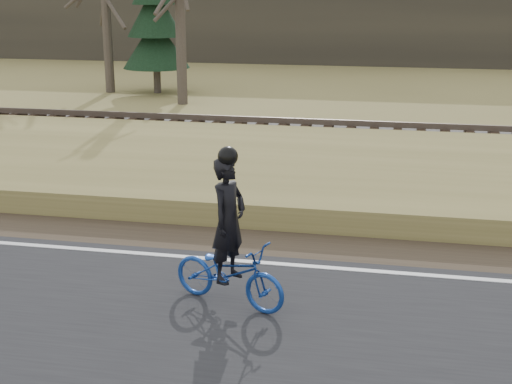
# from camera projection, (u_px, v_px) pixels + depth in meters

# --- Properties ---
(ground) EXTENTS (120.00, 120.00, 0.00)m
(ground) POSITION_uv_depth(u_px,v_px,m) (229.00, 269.00, 10.84)
(ground) COLOR olive
(ground) RESTS_ON ground
(road) EXTENTS (120.00, 6.00, 0.06)m
(road) POSITION_uv_depth(u_px,v_px,m) (181.00, 346.00, 8.48)
(road) COLOR black
(road) RESTS_ON ground
(edge_line) EXTENTS (120.00, 0.12, 0.01)m
(edge_line) POSITION_uv_depth(u_px,v_px,m) (232.00, 260.00, 11.01)
(edge_line) COLOR silver
(edge_line) RESTS_ON road
(shoulder) EXTENTS (120.00, 1.60, 0.04)m
(shoulder) POSITION_uv_depth(u_px,v_px,m) (246.00, 241.00, 11.97)
(shoulder) COLOR #473A2B
(shoulder) RESTS_ON ground
(embankment) EXTENTS (120.00, 5.00, 0.44)m
(embankment) POSITION_uv_depth(u_px,v_px,m) (277.00, 183.00, 14.73)
(embankment) COLOR olive
(embankment) RESTS_ON ground
(ballast) EXTENTS (120.00, 3.00, 0.45)m
(ballast) POSITION_uv_depth(u_px,v_px,m) (302.00, 143.00, 18.30)
(ballast) COLOR slate
(ballast) RESTS_ON ground
(railroad) EXTENTS (120.00, 2.40, 0.29)m
(railroad) POSITION_uv_depth(u_px,v_px,m) (302.00, 132.00, 18.22)
(railroad) COLOR black
(railroad) RESTS_ON ballast
(treeline_backdrop) EXTENTS (120.00, 4.00, 6.00)m
(treeline_backdrop) POSITION_uv_depth(u_px,v_px,m) (359.00, 6.00, 38.21)
(treeline_backdrop) COLOR #383328
(treeline_backdrop) RESTS_ON ground
(cyclist) EXTENTS (1.78, 1.11, 2.16)m
(cyclist) POSITION_uv_depth(u_px,v_px,m) (229.00, 255.00, 9.35)
(cyclist) COLOR navy
(cyclist) RESTS_ON road
(bare_tree_near_left) EXTENTS (0.36, 0.36, 6.36)m
(bare_tree_near_left) POSITION_uv_depth(u_px,v_px,m) (180.00, 13.00, 24.72)
(bare_tree_near_left) COLOR #4E4539
(bare_tree_near_left) RESTS_ON ground
(conifer) EXTENTS (2.60, 2.60, 6.52)m
(conifer) POSITION_uv_depth(u_px,v_px,m) (155.00, 13.00, 27.36)
(conifer) COLOR #4E4539
(conifer) RESTS_ON ground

